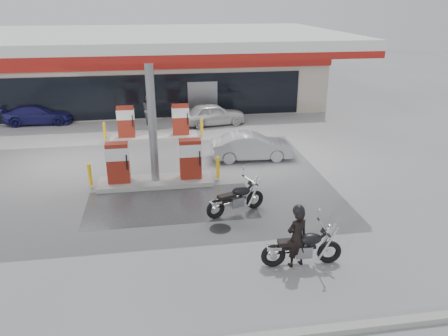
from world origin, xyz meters
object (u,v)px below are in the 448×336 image
at_px(parked_car_left, 38,114).
at_px(hatchback_silver, 252,146).
at_px(biker_main, 297,238).
at_px(parked_motorcycle, 237,199).
at_px(sedan_white, 213,114).
at_px(pump_island_far, 154,126).
at_px(attendant, 149,110).
at_px(main_motorcycle, 303,248).
at_px(pump_island_near, 155,167).

bearing_deg(parked_car_left, hatchback_silver, -124.44).
height_order(biker_main, parked_motorcycle, biker_main).
xyz_separation_m(parked_motorcycle, sedan_white, (0.70, 11.18, 0.12)).
height_order(pump_island_far, parked_car_left, pump_island_far).
bearing_deg(attendant, sedan_white, -120.37).
height_order(main_motorcycle, attendant, attendant).
bearing_deg(pump_island_near, hatchback_silver, 26.69).
relative_size(sedan_white, parked_car_left, 0.94).
height_order(sedan_white, hatchback_silver, sedan_white).
distance_m(pump_island_near, hatchback_silver, 4.90).
bearing_deg(attendant, hatchback_silver, -166.11).
height_order(parked_motorcycle, parked_car_left, parked_motorcycle).
bearing_deg(parked_car_left, pump_island_far, -120.19).
distance_m(pump_island_far, parked_car_left, 7.76).
height_order(pump_island_near, biker_main, pump_island_near).
bearing_deg(biker_main, sedan_white, -105.66).
xyz_separation_m(pump_island_far, main_motorcycle, (3.96, -12.33, -0.19)).
height_order(hatchback_silver, parked_car_left, hatchback_silver).
xyz_separation_m(pump_island_near, hatchback_silver, (4.38, 2.20, -0.11)).
xyz_separation_m(pump_island_near, biker_main, (3.76, -6.33, 0.16)).
distance_m(main_motorcycle, parked_motorcycle, 3.57).
xyz_separation_m(hatchback_silver, parked_car_left, (-11.02, 7.80, -0.04)).
xyz_separation_m(main_motorcycle, parked_motorcycle, (-1.24, 3.35, -0.01)).
distance_m(biker_main, sedan_white, 14.53).
xyz_separation_m(sedan_white, hatchback_silver, (0.96, -6.00, -0.02)).
xyz_separation_m(pump_island_near, main_motorcycle, (3.96, -6.33, -0.19)).
relative_size(biker_main, parked_motorcycle, 0.81).
bearing_deg(pump_island_far, hatchback_silver, -40.97).
relative_size(main_motorcycle, parked_motorcycle, 1.06).
bearing_deg(pump_island_far, parked_motorcycle, -73.15).
height_order(main_motorcycle, sedan_white, sedan_white).
bearing_deg(main_motorcycle, pump_island_far, 110.26).
bearing_deg(pump_island_near, main_motorcycle, -57.97).
height_order(attendant, parked_car_left, attendant).
bearing_deg(main_motorcycle, sedan_white, 94.58).
relative_size(pump_island_near, sedan_white, 1.39).
xyz_separation_m(attendant, hatchback_silver, (4.61, -6.60, -0.27)).
bearing_deg(pump_island_far, sedan_white, 32.75).
height_order(parked_motorcycle, sedan_white, sedan_white).
height_order(pump_island_near, pump_island_far, same).
distance_m(pump_island_near, sedan_white, 8.88).
relative_size(pump_island_near, parked_car_left, 1.31).
height_order(parked_motorcycle, attendant, attendant).
xyz_separation_m(parked_motorcycle, parked_car_left, (-9.37, 12.98, 0.06)).
relative_size(biker_main, hatchback_silver, 0.48).
relative_size(biker_main, sedan_white, 0.47).
bearing_deg(hatchback_silver, parked_motorcycle, 164.41).
xyz_separation_m(biker_main, attendant, (-3.99, 15.13, 0.01)).
distance_m(attendant, hatchback_silver, 8.05).
xyz_separation_m(parked_motorcycle, hatchback_silver, (1.66, 5.18, 0.10)).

